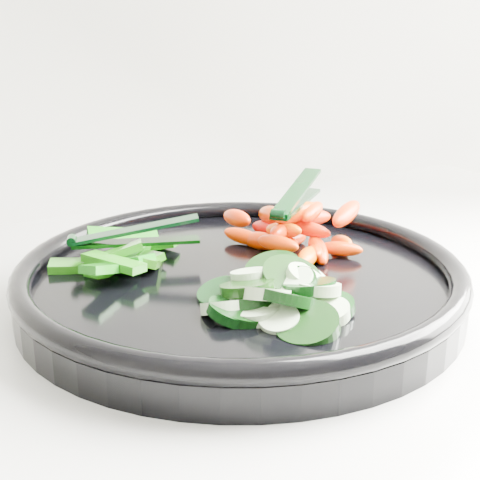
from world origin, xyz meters
TOP-DOWN VIEW (x-y plane):
  - veggie_tray at (0.44, 1.67)m, footprint 0.48×0.48m
  - cucumber_pile at (0.43, 1.60)m, footprint 0.12×0.14m
  - carrot_pile at (0.51, 1.70)m, footprint 0.13×0.14m
  - pepper_pile at (0.36, 1.74)m, footprint 0.13×0.11m
  - tong_carrot at (0.52, 1.70)m, footprint 0.10×0.08m
  - tong_pepper at (0.37, 1.74)m, footprint 0.11×0.05m

SIDE VIEW (x-z plane):
  - veggie_tray at x=0.44m, z-range 0.93..0.97m
  - pepper_pile at x=0.36m, z-range 0.94..0.98m
  - cucumber_pile at x=0.43m, z-range 0.94..0.98m
  - carrot_pile at x=0.51m, z-range 0.95..1.00m
  - tong_pepper at x=0.37m, z-range 0.97..0.99m
  - tong_carrot at x=0.52m, z-range 0.99..1.02m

